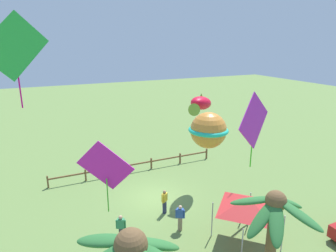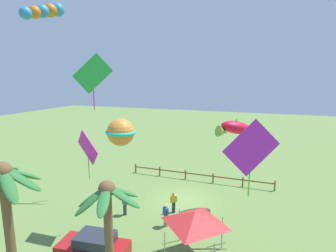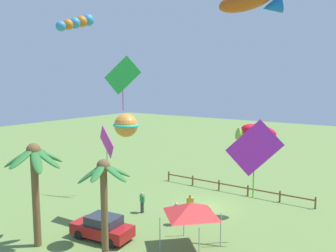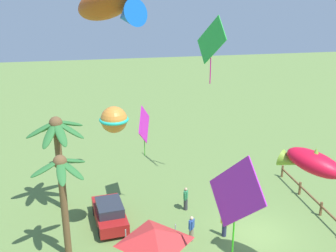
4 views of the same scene
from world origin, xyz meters
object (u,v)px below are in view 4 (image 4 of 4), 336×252
object	(u,v)px
kite_ball_0	(114,120)
kite_diamond_3	(211,41)
palm_tree_1	(58,140)
parked_car_0	(110,213)
kite_diamond_2	(236,194)
kite_diamond_4	(144,125)
kite_fish_6	(311,162)
palm_tree_0	(62,183)
kite_fish_5	(108,5)
spectator_2	(186,198)
festival_tent	(154,235)
spectator_1	(191,228)
spectator_0	(225,224)

from	to	relation	value
kite_ball_0	kite_diamond_3	world-z (taller)	kite_diamond_3
palm_tree_1	parked_car_0	distance (m)	5.56
kite_diamond_2	kite_diamond_4	distance (m)	10.07
palm_tree_1	kite_fish_6	distance (m)	15.00
palm_tree_0	kite_fish_5	xyz separation A→B (m)	(-6.74, -2.48, 9.05)
palm_tree_1	spectator_2	size ratio (longest dim) A/B	3.95
parked_car_0	festival_tent	size ratio (longest dim) A/B	1.42
spectator_1	festival_tent	xyz separation A→B (m)	(-2.67, 2.51, 1.65)
spectator_2	kite_diamond_4	xyz separation A→B (m)	(1.13, 2.47, 4.79)
festival_tent	kite_diamond_4	world-z (taller)	kite_diamond_4
festival_tent	kite_diamond_2	bearing A→B (deg)	-130.62
palm_tree_0	festival_tent	xyz separation A→B (m)	(-2.69, -4.35, -1.86)
parked_car_0	festival_tent	xyz separation A→B (m)	(-5.26, -1.97, 1.72)
parked_car_0	kite_diamond_4	bearing A→B (deg)	-52.33
spectator_2	kite_fish_5	xyz separation A→B (m)	(-10.08, 4.82, 12.56)
palm_tree_1	kite_diamond_2	world-z (taller)	kite_diamond_2
spectator_2	festival_tent	size ratio (longest dim) A/B	0.56
palm_tree_0	parked_car_0	world-z (taller)	palm_tree_0
kite_ball_0	kite_fish_6	distance (m)	9.85
kite_diamond_2	kite_diamond_4	xyz separation A→B (m)	(9.74, 2.53, -0.22)
kite_ball_0	kite_fish_5	size ratio (longest dim) A/B	0.61
palm_tree_0	kite_fish_5	size ratio (longest dim) A/B	1.96
palm_tree_1	spectator_2	xyz separation A→B (m)	(-1.78, -7.82, -3.94)
spectator_1	festival_tent	bearing A→B (deg)	136.70
spectator_0	festival_tent	size ratio (longest dim) A/B	0.56
parked_car_0	spectator_2	size ratio (longest dim) A/B	2.56
spectator_1	festival_tent	size ratio (longest dim) A/B	0.56
kite_diamond_4	spectator_2	bearing A→B (deg)	-114.53
palm_tree_0	festival_tent	size ratio (longest dim) A/B	2.05
spectator_1	spectator_2	world-z (taller)	same
spectator_1	kite_diamond_2	size ratio (longest dim) A/B	0.33
palm_tree_0	spectator_2	world-z (taller)	palm_tree_0
kite_diamond_2	kite_fish_5	xyz separation A→B (m)	(-1.46, 4.88, 7.55)
kite_diamond_4	spectator_1	bearing A→B (deg)	-155.67
spectator_2	festival_tent	distance (m)	6.92
kite_ball_0	kite_diamond_4	size ratio (longest dim) A/B	0.56
palm_tree_1	kite_diamond_4	world-z (taller)	kite_diamond_4
spectator_1	festival_tent	world-z (taller)	festival_tent
spectator_2	kite_ball_0	world-z (taller)	kite_ball_0
spectator_2	kite_fish_6	xyz separation A→B (m)	(-7.21, -4.10, 5.47)
kite_diamond_2	kite_diamond_3	distance (m)	13.65
palm_tree_0	spectator_0	distance (m)	9.52
spectator_1	kite_diamond_2	xyz separation A→B (m)	(-5.25, -0.50, 5.01)
palm_tree_0	kite_fish_6	size ratio (longest dim) A/B	1.97
kite_diamond_2	kite_fish_6	bearing A→B (deg)	-70.76
palm_tree_1	festival_tent	size ratio (longest dim) A/B	2.20
spectator_0	palm_tree_0	bearing A→B (deg)	90.45
spectator_1	kite_diamond_2	bearing A→B (deg)	-174.61
parked_car_0	kite_fish_5	world-z (taller)	kite_fish_5
parked_car_0	kite_fish_5	bearing A→B (deg)	-179.35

